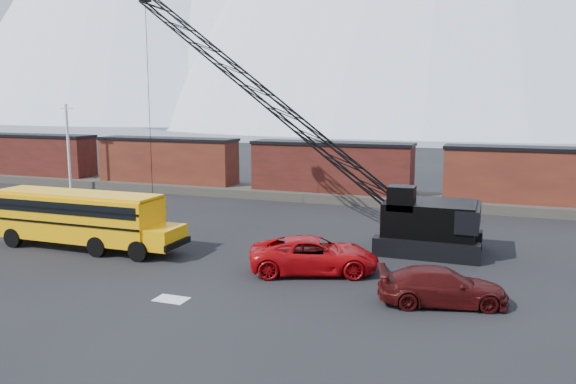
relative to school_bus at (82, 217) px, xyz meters
name	(u,v)px	position (x,y,z in m)	size (l,w,h in m)	color
ground	(207,271)	(8.60, -1.48, -1.79)	(160.00, 160.00, 0.00)	black
gravel_berm	(331,195)	(8.60, 20.52, -1.44)	(120.00, 5.00, 0.70)	#4C483F
boxcar_west_far	(35,155)	(-23.40, 20.52, 0.97)	(13.70, 3.10, 4.17)	#581A18
boxcar_west_near	(168,160)	(-7.40, 20.52, 0.97)	(13.70, 3.10, 4.17)	#4A1C15
boxcar_mid	(331,167)	(8.60, 20.52, 0.97)	(13.70, 3.10, 4.17)	#581A18
boxcar_east_near	(538,175)	(24.60, 20.52, 0.97)	(13.70, 3.10, 4.17)	#4A1C15
utility_pole	(68,146)	(-15.40, 16.52, 2.36)	(1.40, 0.24, 8.00)	silver
snow_patch	(171,299)	(9.10, -5.48, -1.78)	(1.40, 0.90, 0.02)	silver
school_bus	(82,217)	(0.00, 0.00, 0.00)	(11.65, 2.65, 3.19)	#FFAC05
red_pickup	(314,255)	(13.55, 0.23, -0.93)	(2.87, 6.22, 1.73)	#AF080C
maroon_suv	(442,286)	(19.77, -2.11, -1.04)	(2.11, 5.19, 1.51)	#3E0B0B
crawler_crane	(265,97)	(7.98, 7.57, 6.70)	(22.94, 5.41, 15.67)	black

